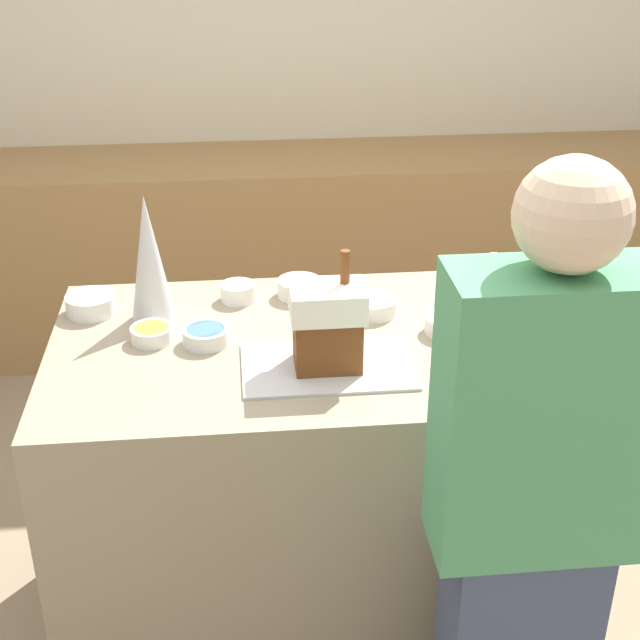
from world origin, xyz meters
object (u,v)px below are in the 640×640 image
(gingerbread_house, at_px, (328,324))
(candy_bowl_front_corner, at_px, (373,305))
(candy_bowl_near_tray_left, at_px, (91,303))
(candy_bowl_behind_tray, at_px, (238,291))
(baking_tray, at_px, (327,366))
(decorative_tree, at_px, (149,259))
(person, at_px, (530,519))
(cookbook, at_px, (516,315))
(candy_bowl_near_tray_right, at_px, (299,287))
(candy_bowl_far_left, at_px, (449,324))
(candy_bowl_far_right, at_px, (206,335))
(candy_bowl_beside_tree, at_px, (152,333))

(gingerbread_house, height_order, candy_bowl_front_corner, gingerbread_house)
(candy_bowl_near_tray_left, distance_m, candy_bowl_behind_tray, 0.42)
(baking_tray, xyz_separation_m, candy_bowl_behind_tray, (-0.21, 0.42, 0.02))
(baking_tray, relative_size, decorative_tree, 1.20)
(candy_bowl_near_tray_left, xyz_separation_m, person, (1.00, -0.89, -0.12))
(candy_bowl_behind_tray, relative_size, cookbook, 0.62)
(candy_bowl_near_tray_left, height_order, cookbook, candy_bowl_near_tray_left)
(candy_bowl_near_tray_right, distance_m, candy_bowl_far_left, 0.47)
(candy_bowl_far_right, bearing_deg, decorative_tree, 131.15)
(baking_tray, xyz_separation_m, gingerbread_house, (0.00, 0.00, 0.12))
(decorative_tree, xyz_separation_m, cookbook, (1.01, -0.11, -0.17))
(cookbook, height_order, person, person)
(cookbook, bearing_deg, candy_bowl_far_right, -176.00)
(candy_bowl_front_corner, xyz_separation_m, candy_bowl_near_tray_right, (-0.20, 0.13, 0.00))
(candy_bowl_behind_tray, height_order, person, person)
(baking_tray, bearing_deg, decorative_tree, 143.99)
(baking_tray, height_order, candy_bowl_behind_tray, candy_bowl_behind_tray)
(candy_bowl_front_corner, bearing_deg, decorative_tree, 177.00)
(decorative_tree, distance_m, candy_bowl_near_tray_left, 0.24)
(baking_tray, distance_m, candy_bowl_near_tray_left, 0.73)
(candy_bowl_near_tray_left, bearing_deg, candy_bowl_front_corner, -5.93)
(baking_tray, bearing_deg, candy_bowl_front_corner, 61.38)
(candy_bowl_behind_tray, bearing_deg, cookbook, -14.53)
(candy_bowl_near_tray_right, bearing_deg, candy_bowl_far_right, -134.94)
(candy_bowl_near_tray_right, relative_size, person, 0.08)
(person, bearing_deg, gingerbread_house, 125.88)
(baking_tray, relative_size, candy_bowl_near_tray_left, 3.07)
(decorative_tree, xyz_separation_m, candy_bowl_far_right, (0.15, -0.17, -0.15))
(decorative_tree, bearing_deg, person, -45.63)
(gingerbread_house, distance_m, candy_bowl_front_corner, 0.35)
(candy_bowl_far_right, relative_size, candy_bowl_far_left, 0.94)
(decorative_tree, xyz_separation_m, candy_bowl_front_corner, (0.61, -0.03, -0.15))
(decorative_tree, height_order, candy_bowl_far_right, decorative_tree)
(baking_tray, bearing_deg, candy_bowl_far_left, 24.21)
(candy_bowl_near_tray_left, relative_size, candy_bowl_behind_tray, 1.38)
(candy_bowl_far_right, height_order, candy_bowl_near_tray_right, candy_bowl_near_tray_right)
(candy_bowl_beside_tree, bearing_deg, candy_bowl_far_left, -2.38)
(cookbook, bearing_deg, gingerbread_house, -158.38)
(baking_tray, bearing_deg, candy_bowl_far_right, 152.24)
(candy_bowl_near_tray_left, bearing_deg, candy_bowl_beside_tree, -46.03)
(candy_bowl_beside_tree, distance_m, cookbook, 1.01)
(gingerbread_house, bearing_deg, baking_tray, -153.98)
(baking_tray, distance_m, candy_bowl_front_corner, 0.34)
(gingerbread_house, xyz_separation_m, cookbook, (0.56, 0.22, -0.11))
(decorative_tree, bearing_deg, candy_bowl_far_right, -48.85)
(candy_bowl_far_right, height_order, candy_bowl_beside_tree, candy_bowl_far_right)
(candy_bowl_far_right, relative_size, candy_bowl_near_tray_left, 0.88)
(gingerbread_house, relative_size, cookbook, 1.84)
(candy_bowl_near_tray_right, height_order, cookbook, candy_bowl_near_tray_right)
(candy_bowl_far_right, xyz_separation_m, candy_bowl_beside_tree, (-0.14, 0.03, -0.00))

